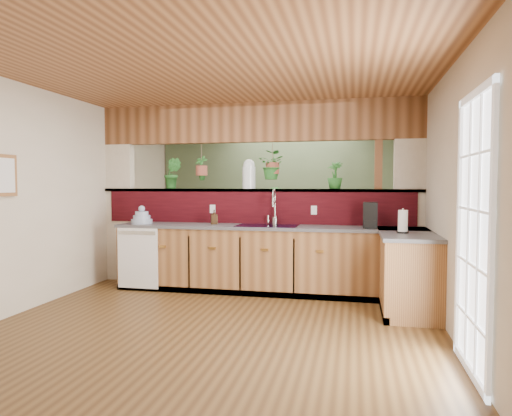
% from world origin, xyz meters
% --- Properties ---
extents(ground, '(4.60, 7.00, 0.01)m').
position_xyz_m(ground, '(0.00, 0.00, 0.00)').
color(ground, '#4D3318').
rests_on(ground, ground).
extents(ceiling, '(4.60, 7.00, 0.01)m').
position_xyz_m(ceiling, '(0.00, 0.00, 2.60)').
color(ceiling, brown).
rests_on(ceiling, ground).
extents(wall_back, '(4.60, 0.02, 2.60)m').
position_xyz_m(wall_back, '(0.00, 3.50, 1.30)').
color(wall_back, beige).
rests_on(wall_back, ground).
extents(wall_left, '(0.02, 7.00, 2.60)m').
position_xyz_m(wall_left, '(-2.30, 0.00, 1.30)').
color(wall_left, beige).
rests_on(wall_left, ground).
extents(wall_right, '(0.02, 7.00, 2.60)m').
position_xyz_m(wall_right, '(2.30, 0.00, 1.30)').
color(wall_right, beige).
rests_on(wall_right, ground).
extents(pass_through_partition, '(4.60, 0.21, 2.60)m').
position_xyz_m(pass_through_partition, '(0.03, 1.35, 1.19)').
color(pass_through_partition, beige).
rests_on(pass_through_partition, ground).
extents(pass_through_ledge, '(4.60, 0.21, 0.04)m').
position_xyz_m(pass_through_ledge, '(0.00, 1.35, 1.37)').
color(pass_through_ledge, brown).
rests_on(pass_through_ledge, ground).
extents(header_beam, '(4.60, 0.15, 0.55)m').
position_xyz_m(header_beam, '(0.00, 1.35, 2.33)').
color(header_beam, brown).
rests_on(header_beam, ground).
extents(sage_backwall, '(4.55, 0.02, 2.55)m').
position_xyz_m(sage_backwall, '(0.00, 3.48, 1.30)').
color(sage_backwall, '#516545').
rests_on(sage_backwall, ground).
extents(countertop, '(4.14, 1.52, 0.90)m').
position_xyz_m(countertop, '(0.84, 0.87, 0.45)').
color(countertop, brown).
rests_on(countertop, ground).
extents(dishwasher, '(0.58, 0.03, 0.82)m').
position_xyz_m(dishwasher, '(-1.48, 0.66, 0.46)').
color(dishwasher, white).
rests_on(dishwasher, ground).
extents(navy_sink, '(0.82, 0.50, 0.18)m').
position_xyz_m(navy_sink, '(0.25, 0.98, 0.82)').
color(navy_sink, black).
rests_on(navy_sink, countertop).
extents(french_door, '(0.06, 1.02, 2.16)m').
position_xyz_m(french_door, '(2.27, -1.30, 1.05)').
color(french_door, white).
rests_on(french_door, ground).
extents(framed_print, '(0.04, 0.35, 0.45)m').
position_xyz_m(framed_print, '(-2.27, -0.80, 1.55)').
color(framed_print, brown).
rests_on(framed_print, wall_left).
extents(faucet, '(0.22, 0.22, 0.50)m').
position_xyz_m(faucet, '(0.32, 1.13, 1.17)').
color(faucet, '#B7B7B2').
rests_on(faucet, countertop).
extents(dish_stack, '(0.29, 0.29, 0.26)m').
position_xyz_m(dish_stack, '(-1.53, 0.90, 0.98)').
color(dish_stack, '#93A2BE').
rests_on(dish_stack, countertop).
extents(soap_dispenser, '(0.12, 0.12, 0.20)m').
position_xyz_m(soap_dispenser, '(-0.51, 1.03, 1.00)').
color(soap_dispenser, '#332112').
rests_on(soap_dispenser, countertop).
extents(coffee_maker, '(0.17, 0.29, 0.33)m').
position_xyz_m(coffee_maker, '(1.59, 0.92, 1.05)').
color(coffee_maker, black).
rests_on(coffee_maker, countertop).
extents(paper_towel, '(0.13, 0.13, 0.28)m').
position_xyz_m(paper_towel, '(1.93, 0.40, 1.03)').
color(paper_towel, black).
rests_on(paper_towel, countertop).
extents(glass_jar, '(0.19, 0.19, 0.42)m').
position_xyz_m(glass_jar, '(-0.09, 1.35, 1.60)').
color(glass_jar, silver).
rests_on(glass_jar, pass_through_ledge).
extents(ledge_plant_left, '(0.27, 0.23, 0.45)m').
position_xyz_m(ledge_plant_left, '(-1.25, 1.35, 1.62)').
color(ledge_plant_left, '#235E21').
rests_on(ledge_plant_left, pass_through_ledge).
extents(ledge_plant_right, '(0.27, 0.27, 0.37)m').
position_xyz_m(ledge_plant_right, '(1.13, 1.35, 1.58)').
color(ledge_plant_right, '#235E21').
rests_on(ledge_plant_right, pass_through_ledge).
extents(hanging_plant_a, '(0.22, 0.17, 0.47)m').
position_xyz_m(hanging_plant_a, '(-0.80, 1.35, 1.80)').
color(hanging_plant_a, brown).
rests_on(hanging_plant_a, header_beam).
extents(hanging_plant_b, '(0.43, 0.40, 0.52)m').
position_xyz_m(hanging_plant_b, '(0.25, 1.35, 1.90)').
color(hanging_plant_b, brown).
rests_on(hanging_plant_b, header_beam).
extents(shelving_console, '(1.47, 0.72, 0.94)m').
position_xyz_m(shelving_console, '(-0.47, 3.25, 0.50)').
color(shelving_console, black).
rests_on(shelving_console, ground).
extents(shelf_plant_a, '(0.25, 0.20, 0.40)m').
position_xyz_m(shelf_plant_a, '(-1.12, 3.25, 1.17)').
color(shelf_plant_a, '#235E21').
rests_on(shelf_plant_a, shelving_console).
extents(shelf_plant_b, '(0.30, 0.30, 0.43)m').
position_xyz_m(shelf_plant_b, '(-0.03, 3.25, 1.19)').
color(shelf_plant_b, '#235E21').
rests_on(shelf_plant_b, shelving_console).
extents(floor_plant, '(0.69, 0.61, 0.73)m').
position_xyz_m(floor_plant, '(0.83, 2.08, 0.36)').
color(floor_plant, '#235E21').
rests_on(floor_plant, ground).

